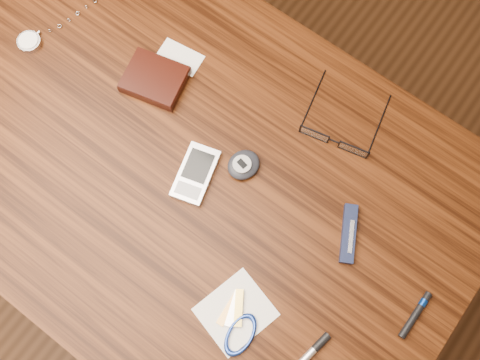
# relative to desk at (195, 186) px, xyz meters

# --- Properties ---
(ground) EXTENTS (3.80, 3.80, 0.00)m
(ground) POSITION_rel_desk_xyz_m (0.00, 0.00, -0.65)
(ground) COLOR #472814
(ground) RESTS_ON ground
(desk) EXTENTS (1.00, 0.70, 0.75)m
(desk) POSITION_rel_desk_xyz_m (0.00, 0.00, 0.00)
(desk) COLOR #3D1B09
(desk) RESTS_ON ground
(wallet_and_card) EXTENTS (0.12, 0.15, 0.02)m
(wallet_and_card) POSITION_rel_desk_xyz_m (-0.15, 0.10, 0.11)
(wallet_and_card) COLOR black
(wallet_and_card) RESTS_ON desk
(eyeglasses) EXTENTS (0.15, 0.16, 0.03)m
(eyeglasses) POSITION_rel_desk_xyz_m (0.17, 0.19, 0.11)
(eyeglasses) COLOR black
(eyeglasses) RESTS_ON desk
(pocket_watch) EXTENTS (0.07, 0.30, 0.01)m
(pocket_watch) POSITION_rel_desk_xyz_m (-0.39, 0.03, 0.11)
(pocket_watch) COLOR #B4B3B8
(pocket_watch) RESTS_ON desk
(pda_phone) EXTENTS (0.08, 0.11, 0.02)m
(pda_phone) POSITION_rel_desk_xyz_m (0.01, -0.00, 0.11)
(pda_phone) COLOR #BBBBC0
(pda_phone) RESTS_ON desk
(pedometer) EXTENTS (0.06, 0.07, 0.02)m
(pedometer) POSITION_rel_desk_xyz_m (0.07, 0.06, 0.11)
(pedometer) COLOR black
(pedometer) RESTS_ON desk
(notepad_keys) EXTENTS (0.12, 0.13, 0.01)m
(notepad_keys) POSITION_rel_desk_xyz_m (0.22, -0.16, 0.11)
(notepad_keys) COLOR white
(notepad_keys) RESTS_ON desk
(pocket_knife) EXTENTS (0.07, 0.10, 0.01)m
(pocket_knife) POSITION_rel_desk_xyz_m (0.28, 0.07, 0.11)
(pocket_knife) COLOR #111533
(pocket_knife) RESTS_ON desk
(black_blue_pen) EXTENTS (0.01, 0.08, 0.01)m
(black_blue_pen) POSITION_rel_desk_xyz_m (0.44, 0.02, 0.11)
(black_blue_pen) COLOR black
(black_blue_pen) RESTS_ON desk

